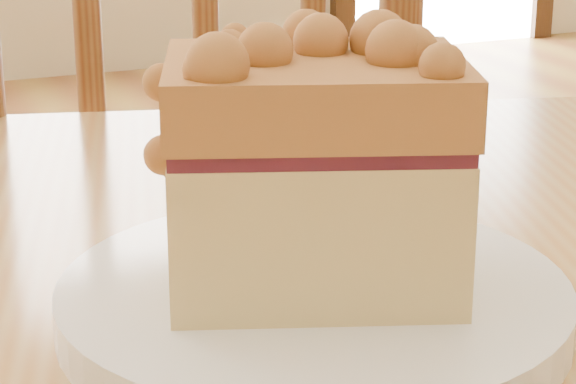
% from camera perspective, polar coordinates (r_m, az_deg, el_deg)
% --- Properties ---
extents(cafe_chair_main, '(0.49, 0.49, 1.01)m').
position_cam_1_polar(cafe_chair_main, '(1.15, -6.91, -4.68)').
color(cafe_chair_main, brown).
rests_on(cafe_chair_main, ground).
extents(plate, '(0.23, 0.23, 0.02)m').
position_cam_1_polar(plate, '(0.50, 1.31, -5.69)').
color(plate, white).
rests_on(plate, cafe_table_main).
extents(cake_slice, '(0.16, 0.13, 0.12)m').
position_cam_1_polar(cake_slice, '(0.48, 1.29, 1.55)').
color(cake_slice, '#D8B77A').
rests_on(cake_slice, plate).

